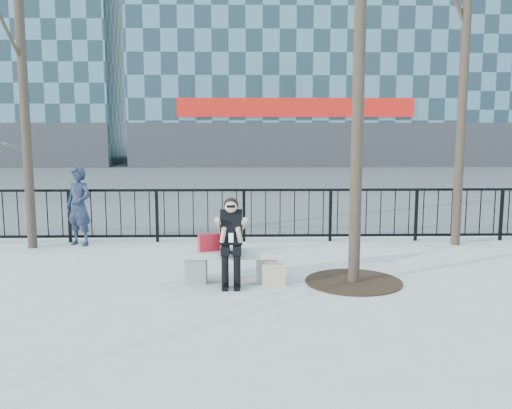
{
  "coord_description": "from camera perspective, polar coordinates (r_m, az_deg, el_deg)",
  "views": [
    {
      "loc": [
        0.19,
        -8.66,
        2.49
      ],
      "look_at": [
        0.4,
        0.8,
        1.1
      ],
      "focal_mm": 40.0,
      "sensor_mm": 36.0,
      "label": 1
    }
  ],
  "objects": [
    {
      "name": "handbag",
      "position": [
        8.9,
        -4.73,
        -3.79
      ],
      "size": [
        0.35,
        0.24,
        0.27
      ],
      "primitive_type": "cube",
      "rotation": [
        0.0,
        0.0,
        0.32
      ],
      "color": "maroon",
      "rests_on": "bench_main"
    },
    {
      "name": "standing_man",
      "position": [
        11.96,
        -17.28,
        -0.18
      ],
      "size": [
        0.69,
        0.59,
        1.59
      ],
      "primitive_type": "imported",
      "rotation": [
        0.0,
        0.0,
        -0.43
      ],
      "color": "black",
      "rests_on": "ground"
    },
    {
      "name": "street_surface",
      "position": [
        23.8,
        -1.74,
        2.35
      ],
      "size": [
        60.0,
        23.0,
        0.01
      ],
      "primitive_type": "cube",
      "color": "#474747",
      "rests_on": "ground"
    },
    {
      "name": "tree_grate",
      "position": [
        9.08,
        9.72,
        -7.61
      ],
      "size": [
        1.5,
        1.5,
        0.02
      ],
      "primitive_type": "cylinder",
      "color": "black",
      "rests_on": "ground"
    },
    {
      "name": "bench_main",
      "position": [
        8.94,
        -2.46,
        -5.83
      ],
      "size": [
        1.65,
        0.46,
        0.49
      ],
      "color": "slate",
      "rests_on": "ground"
    },
    {
      "name": "shopping_bag",
      "position": [
        8.75,
        1.77,
        -7.05
      ],
      "size": [
        0.35,
        0.14,
        0.33
      ],
      "primitive_type": "cube",
      "rotation": [
        0.0,
        0.0,
        0.02
      ],
      "color": "beige",
      "rests_on": "ground"
    },
    {
      "name": "seated_woman",
      "position": [
        8.7,
        -2.5,
        -3.73
      ],
      "size": [
        0.5,
        0.64,
        1.34
      ],
      "color": "black",
      "rests_on": "ground"
    },
    {
      "name": "railing",
      "position": [
        11.83,
        -2.18,
        -1.08
      ],
      "size": [
        14.0,
        0.06,
        1.1
      ],
      "color": "black",
      "rests_on": "ground"
    },
    {
      "name": "ground",
      "position": [
        9.02,
        -2.45,
        -7.68
      ],
      "size": [
        120.0,
        120.0,
        0.0
      ],
      "primitive_type": "plane",
      "color": "#9D9E99",
      "rests_on": "ground"
    }
  ]
}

